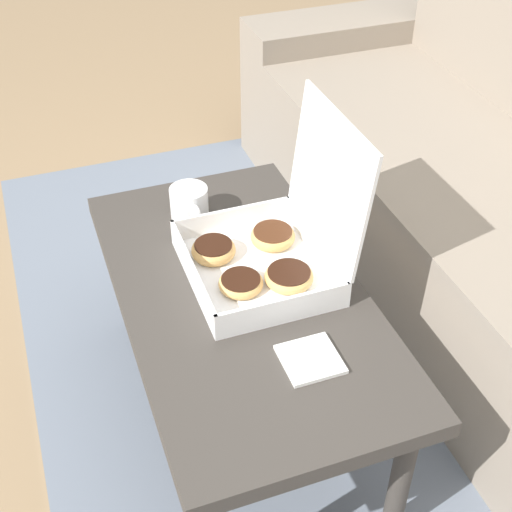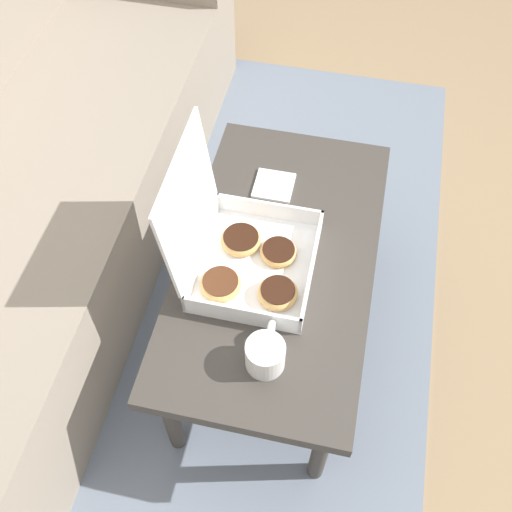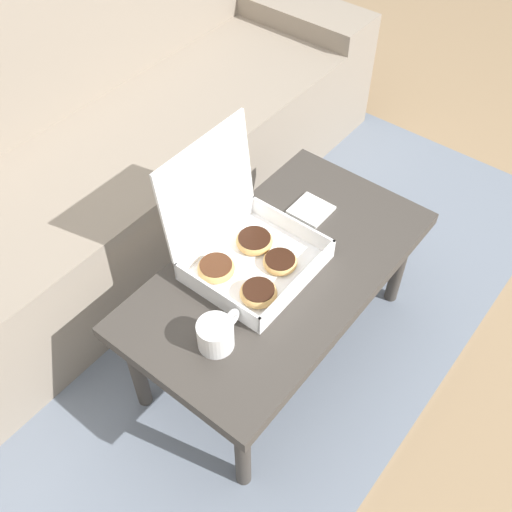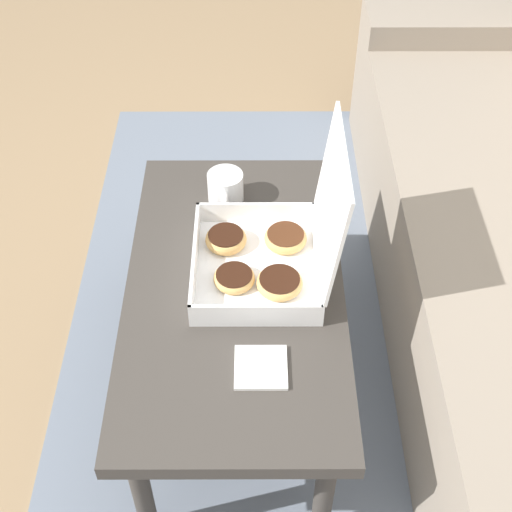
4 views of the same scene
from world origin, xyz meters
name	(u,v)px [view 1 (image 1 of 4)]	position (x,y,z in m)	size (l,w,h in m)	color
ground_plane	(272,404)	(0.00, 0.00, 0.00)	(12.00, 12.00, 0.00)	#937756
area_rug	(376,373)	(0.00, 0.30, 0.01)	(2.65, 1.76, 0.01)	slate
coffee_table	(241,306)	(0.00, -0.08, 0.37)	(0.95, 0.52, 0.42)	#3D3833
pastry_box	(270,246)	(-0.05, 0.01, 0.48)	(0.35, 0.34, 0.37)	white
coffee_mug	(190,203)	(-0.31, -0.11, 0.46)	(0.14, 0.09, 0.08)	white
napkin_stack	(310,359)	(0.24, -0.02, 0.42)	(0.11, 0.11, 0.01)	white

